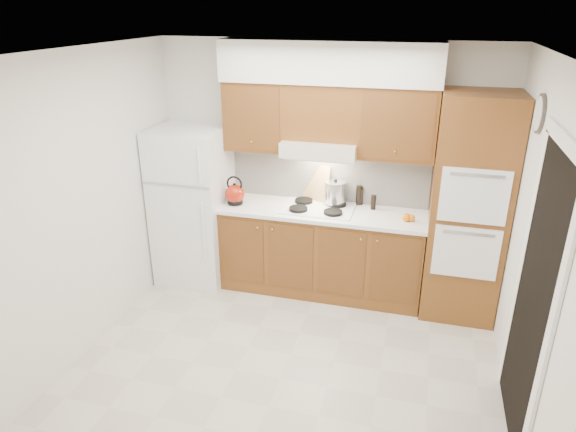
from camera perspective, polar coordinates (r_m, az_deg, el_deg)
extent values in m
plane|color=beige|center=(4.77, 0.26, -15.11)|extent=(3.60, 3.60, 0.00)
plane|color=white|center=(3.79, 0.33, 17.81)|extent=(3.60, 3.60, 0.00)
cube|color=silver|center=(5.48, 4.32, 5.37)|extent=(3.60, 0.02, 2.60)
cube|color=silver|center=(4.85, -20.74, 1.62)|extent=(0.02, 3.00, 2.60)
cube|color=silver|center=(4.08, 25.61, -3.13)|extent=(0.02, 3.00, 2.60)
cube|color=white|center=(5.72, -10.46, 1.14)|extent=(0.75, 0.72, 1.72)
cube|color=brown|center=(5.52, 3.72, -4.00)|extent=(2.11, 0.60, 0.90)
cube|color=white|center=(5.32, 3.83, 0.49)|extent=(2.13, 0.62, 0.04)
cube|color=white|center=(5.49, 4.53, 4.51)|extent=(2.11, 0.03, 0.56)
cube|color=brown|center=(5.18, 19.38, 0.71)|extent=(0.70, 0.65, 2.20)
cube|color=brown|center=(5.36, -3.51, 11.09)|extent=(0.63, 0.33, 0.70)
cube|color=brown|center=(5.10, 12.17, 10.03)|extent=(0.73, 0.33, 0.70)
cube|color=silver|center=(5.20, 3.66, 7.59)|extent=(0.75, 0.45, 0.15)
cube|color=brown|center=(5.18, 3.89, 11.50)|extent=(0.75, 0.33, 0.55)
cube|color=silver|center=(5.08, 4.58, 16.70)|extent=(2.13, 0.36, 0.40)
cube|color=white|center=(5.33, 3.35, 0.88)|extent=(0.74, 0.50, 0.01)
cube|color=black|center=(3.88, 25.60, -8.63)|extent=(0.02, 0.90, 2.10)
cylinder|color=#3F3833|center=(4.35, 26.19, 10.18)|extent=(0.02, 0.30, 0.30)
sphere|color=maroon|center=(5.44, -5.93, 2.44)|extent=(0.26, 0.26, 0.21)
cube|color=#DEB272|center=(5.50, 3.19, 3.72)|extent=(0.31, 0.20, 0.39)
cylinder|color=#BBBBC0|center=(5.39, 5.25, 2.60)|extent=(0.26, 0.26, 0.22)
cylinder|color=black|center=(5.45, 7.86, 2.31)|extent=(0.06, 0.06, 0.21)
cylinder|color=black|center=(5.47, 8.04, 2.18)|extent=(0.07, 0.07, 0.18)
cylinder|color=black|center=(5.36, 9.47, 1.51)|extent=(0.07, 0.07, 0.15)
sphere|color=orange|center=(5.15, 13.53, -0.21)|extent=(0.09, 0.09, 0.07)
sphere|color=orange|center=(5.14, 13.04, -0.14)|extent=(0.10, 0.10, 0.08)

